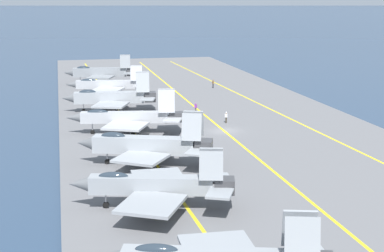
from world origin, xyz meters
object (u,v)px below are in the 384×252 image
Objects in this scene: parked_jet_third at (146,145)px; crew_purple_vest at (196,107)px; parked_jet_fifth at (111,97)px; parked_jet_fourth at (128,117)px; crew_white_vest at (226,117)px; parked_jet_second at (155,185)px; parked_jet_seventh at (101,72)px; crew_brown_vest at (213,83)px; parked_jet_sixth at (109,84)px.

parked_jet_third is 31.35m from crew_purple_vest.
parked_jet_third is 1.01× the size of parked_jet_fifth.
crew_white_vest is at bearing -76.31° from parked_jet_fourth.
parked_jet_third is 9.12× the size of crew_white_vest.
parked_jet_second is 0.99× the size of parked_jet_seventh.
parked_jet_second is 14.04m from parked_jet_third.
parked_jet_seventh is at bearing 20.88° from crew_purple_vest.
parked_jet_third reaches higher than crew_brown_vest.
parked_jet_sixth reaches higher than crew_brown_vest.
parked_jet_fifth reaches higher than parked_jet_second.
parked_jet_third reaches higher than parked_jet_fourth.
crew_purple_vest is at bearing -106.51° from parked_jet_fifth.
crew_brown_vest is (20.71, -23.07, -1.43)m from parked_jet_fifth.
parked_jet_third is 62.94m from parked_jet_seventh.
parked_jet_fifth is 1.00× the size of parked_jet_sixth.
crew_white_vest is (-43.02, -15.80, -1.79)m from parked_jet_seventh.
parked_jet_fifth is 9.00× the size of crew_white_vest.
crew_purple_vest is at bearing 17.31° from crew_white_vest.
parked_jet_fifth is (32.74, 1.09, -0.01)m from parked_jet_third.
parked_jet_fourth is 1.05× the size of parked_jet_fifth.
parked_jet_seventh is at bearing -1.00° from parked_jet_fifth.
parked_jet_fifth is at bearing -0.15° from parked_jet_second.
parked_jet_seventh is 36.67m from crew_purple_vest.
crew_white_vest is (-8.79, -2.74, 0.03)m from crew_purple_vest.
crew_white_vest is at bearing -150.50° from parked_jet_sixth.
parked_jet_fifth is at bearing 1.91° from parked_jet_third.
parked_jet_third is at bearing 157.65° from crew_brown_vest.
parked_jet_seventh is (46.77, 0.38, 0.36)m from parked_jet_fourth.
parked_jet_fifth is at bearing 73.49° from crew_purple_vest.
crew_purple_vest is (-18.36, -12.62, -1.49)m from parked_jet_sixth.
parked_jet_fourth is at bearing 103.69° from crew_white_vest.
parked_jet_seventh reaches higher than parked_jet_second.
parked_jet_seventh reaches higher than parked_jet_fourth.
parked_jet_fourth reaches higher than parked_jet_sixth.
crew_purple_vest is at bearing 159.01° from crew_brown_vest.
parked_jet_fifth is 1.02× the size of parked_jet_seventh.
crew_purple_vest is at bearing -45.29° from parked_jet_fourth.
parked_jet_fifth reaches higher than crew_brown_vest.
crew_brown_vest is (6.38, -22.11, -1.43)m from parked_jet_sixth.
parked_jet_fourth is 46.77m from parked_jet_seventh.
parked_jet_fourth is 9.18× the size of crew_brown_vest.
parked_jet_sixth is (47.07, 0.13, -0.01)m from parked_jet_third.
parked_jet_fourth is at bearing 0.66° from parked_jet_third.
parked_jet_sixth is at bearing -3.84° from parked_jet_fifth.
parked_jet_fifth reaches higher than crew_purple_vest.
parked_jet_fourth is at bearing 149.27° from crew_brown_vest.
parked_jet_seventh is at bearing 20.16° from crew_white_vest.
crew_white_vest is (3.75, -15.42, -1.43)m from parked_jet_fourth.
crew_purple_vest is at bearing -23.51° from parked_jet_third.
parked_jet_second is at bearing 175.02° from parked_jet_third.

